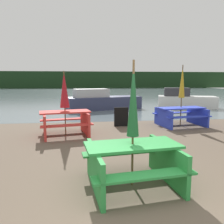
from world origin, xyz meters
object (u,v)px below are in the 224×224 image
(picnic_table_green, at_px, (132,161))
(signboard, at_px, (121,117))
(picnic_table_blue, at_px, (181,114))
(boat_second, at_px, (185,100))
(umbrella_crimson, at_px, (64,90))
(boat, at_px, (102,101))
(umbrella_darkgreen, at_px, (133,100))
(picnic_table_red, at_px, (65,121))
(umbrella_gold, at_px, (182,82))

(picnic_table_green, height_order, signboard, signboard)
(picnic_table_green, relative_size, picnic_table_blue, 0.87)
(picnic_table_blue, xyz_separation_m, boat_second, (2.76, 5.63, 0.05))
(umbrella_crimson, xyz_separation_m, boat, (1.64, 6.50, -0.99))
(umbrella_darkgreen, xyz_separation_m, boat, (0.17, 10.19, -0.97))
(signboard, bearing_deg, umbrella_crimson, -150.11)
(umbrella_darkgreen, distance_m, signboard, 5.02)
(picnic_table_red, height_order, boat_second, boat_second)
(picnic_table_red, relative_size, picnic_table_blue, 0.92)
(picnic_table_red, bearing_deg, signboard, 29.89)
(picnic_table_red, height_order, umbrella_crimson, umbrella_crimson)
(boat, bearing_deg, boat_second, -14.68)
(picnic_table_blue, relative_size, boat_second, 0.51)
(umbrella_gold, relative_size, boat_second, 0.61)
(signboard, bearing_deg, picnic_table_green, -96.71)
(picnic_table_blue, bearing_deg, picnic_table_green, -121.96)
(picnic_table_green, distance_m, umbrella_darkgreen, 1.03)
(picnic_table_green, distance_m, picnic_table_red, 3.97)
(picnic_table_red, xyz_separation_m, boat, (1.64, 6.50, 0.03))
(picnic_table_green, bearing_deg, signboard, 83.29)
(boat, bearing_deg, umbrella_crimson, -120.62)
(umbrella_crimson, distance_m, boat_second, 9.86)
(picnic_table_green, xyz_separation_m, umbrella_darkgreen, (0.00, 0.00, 1.03))
(boat, relative_size, signboard, 6.53)
(picnic_table_red, xyz_separation_m, boat_second, (7.19, 6.67, 0.03))
(umbrella_darkgreen, relative_size, boat, 0.43)
(picnic_table_green, bearing_deg, picnic_table_red, 111.72)
(picnic_table_green, height_order, umbrella_crimson, umbrella_crimson)
(umbrella_darkgreen, relative_size, boat_second, 0.54)
(signboard, bearing_deg, picnic_table_red, -150.11)
(picnic_table_blue, bearing_deg, picnic_table_red, -166.71)
(picnic_table_blue, distance_m, umbrella_darkgreen, 5.68)
(signboard, bearing_deg, umbrella_gold, -3.08)
(picnic_table_blue, bearing_deg, signboard, 176.92)
(picnic_table_green, bearing_deg, boat, 89.03)
(boat, bearing_deg, picnic_table_blue, -79.42)
(picnic_table_green, relative_size, signboard, 2.32)
(picnic_table_green, distance_m, signboard, 4.90)
(boat, bearing_deg, picnic_table_green, -107.41)
(umbrella_gold, bearing_deg, picnic_table_green, -121.96)
(umbrella_crimson, xyz_separation_m, boat_second, (7.19, 6.67, -0.99))
(picnic_table_green, bearing_deg, picnic_table_blue, 58.04)
(picnic_table_green, bearing_deg, umbrella_darkgreen, 0.00)
(picnic_table_red, distance_m, boat, 6.71)
(picnic_table_green, distance_m, picnic_table_blue, 5.58)
(picnic_table_red, distance_m, umbrella_gold, 4.72)
(picnic_table_red, distance_m, signboard, 2.36)
(boat_second, bearing_deg, umbrella_crimson, -118.70)
(umbrella_crimson, relative_size, signboard, 2.78)
(picnic_table_green, xyz_separation_m, umbrella_gold, (2.96, 4.74, 1.29))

